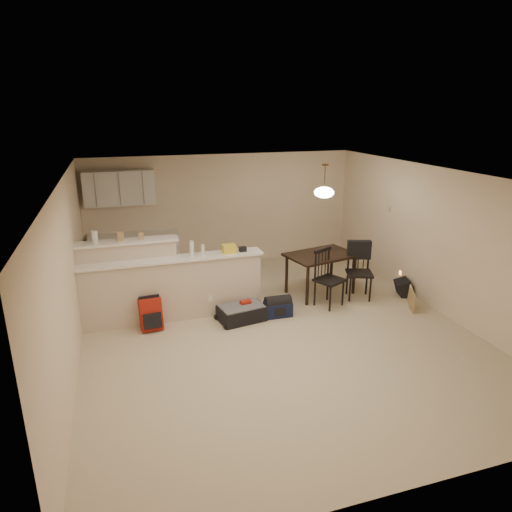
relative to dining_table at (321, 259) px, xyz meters
name	(u,v)px	position (x,y,z in m)	size (l,w,h in m)	color
room	(276,256)	(-1.35, -1.18, 0.55)	(7.00, 7.02, 2.50)	beige
breakfast_bar	(157,285)	(-3.11, -0.20, -0.09)	(3.08, 0.58, 1.39)	beige
upper_cabinets	(119,188)	(-3.55, 2.14, 1.20)	(1.40, 0.34, 0.70)	white
kitchen_counter	(135,257)	(-3.35, 2.01, -0.25)	(1.80, 0.60, 0.90)	white
thermostat	(388,209)	(1.63, 0.37, 0.80)	(0.02, 0.12, 0.12)	beige
jar	(95,237)	(-4.02, -0.06, 0.79)	(0.10, 0.10, 0.20)	silver
cereal_box	(121,236)	(-3.62, -0.06, 0.77)	(0.10, 0.07, 0.16)	tan
small_box	(141,236)	(-3.30, -0.06, 0.75)	(0.08, 0.06, 0.12)	tan
bottle_a	(192,249)	(-2.51, -0.28, 0.52)	(0.07, 0.07, 0.26)	silver
bottle_b	(203,250)	(-2.33, -0.28, 0.48)	(0.06, 0.06, 0.18)	silver
bag_lump	(229,249)	(-1.87, -0.28, 0.46)	(0.22, 0.18, 0.14)	tan
pouch	(243,249)	(-1.63, -0.28, 0.43)	(0.12, 0.10, 0.08)	tan
dining_table	(321,259)	(0.00, 0.00, 0.00)	(1.43, 1.11, 0.80)	black
pendant_lamp	(324,192)	(0.00, 0.00, 1.29)	(0.36, 0.36, 0.62)	brown
dining_chair_near	(330,278)	(-0.10, -0.59, -0.18)	(0.46, 0.44, 1.05)	black
dining_chair_far	(359,272)	(0.59, -0.44, -0.17)	(0.46, 0.44, 1.06)	black
suitcase	(242,313)	(-1.78, -0.70, -0.58)	(0.75, 0.49, 0.25)	black
red_backpack	(151,314)	(-3.27, -0.57, -0.44)	(0.35, 0.22, 0.52)	#A91F13
navy_duffel	(278,309)	(-1.13, -0.73, -0.57)	(0.47, 0.26, 0.26)	#121B3B
black_daypack	(404,288)	(1.50, -0.58, -0.55)	(0.35, 0.24, 0.31)	black
cardboard_sheet	(412,300)	(1.25, -1.19, -0.52)	(0.47, 0.02, 0.36)	tan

